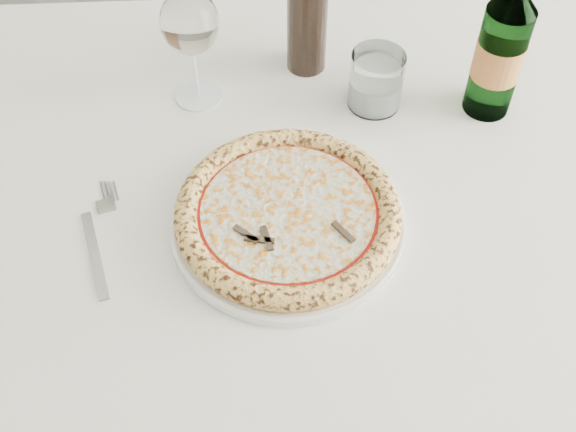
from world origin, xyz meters
name	(u,v)px	position (x,y,z in m)	size (l,w,h in m)	color
floor	(372,413)	(0.00, 0.00, -0.01)	(5.00, 6.00, 0.02)	slate
dining_table	(289,209)	(-0.19, 0.03, 0.67)	(1.54, 0.97, 0.76)	brown
plate	(288,221)	(-0.19, -0.07, 0.76)	(0.32, 0.32, 0.02)	white
pizza	(288,213)	(-0.19, -0.07, 0.78)	(0.31, 0.31, 0.03)	#E2924B
fork	(98,239)	(-0.44, -0.10, 0.76)	(0.06, 0.21, 0.00)	gray
wine_glass	(190,25)	(-0.34, 0.19, 0.89)	(0.09, 0.09, 0.19)	white
tumbler	(376,83)	(-0.06, 0.18, 0.80)	(0.08, 0.08, 0.09)	white
beer_bottle	(501,50)	(0.12, 0.17, 0.87)	(0.07, 0.07, 0.28)	#2D592E
wine_bottle	(307,8)	(-0.16, 0.27, 0.87)	(0.06, 0.06, 0.26)	black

